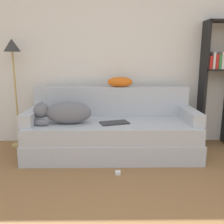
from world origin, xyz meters
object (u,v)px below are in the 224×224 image
object	(u,v)px
couch	(112,139)
throw_pillow	(120,82)
dog	(64,112)
laptop	(114,123)
floor_lamp	(13,61)
bookshelf	(217,76)
power_adapter	(118,173)

from	to	relation	value
couch	throw_pillow	bearing A→B (deg)	71.04
dog	couch	bearing A→B (deg)	8.21
couch	dog	world-z (taller)	dog
dog	laptop	size ratio (longest dim) A/B	1.84
couch	laptop	distance (m)	0.26
couch	floor_lamp	xyz separation A→B (m)	(-1.35, 0.37, 1.00)
laptop	bookshelf	xyz separation A→B (m)	(1.48, 0.53, 0.55)
laptop	bookshelf	size ratio (longest dim) A/B	0.22
dog	bookshelf	bearing A→B (deg)	13.93
throw_pillow	power_adapter	distance (m)	1.31
floor_lamp	power_adapter	world-z (taller)	floor_lamp
bookshelf	dog	bearing A→B (deg)	-166.07
laptop	throw_pillow	size ratio (longest dim) A/B	1.12
laptop	floor_lamp	size ratio (longest dim) A/B	0.26
throw_pillow	couch	bearing A→B (deg)	-108.96
bookshelf	throw_pillow	bearing A→B (deg)	-176.13
bookshelf	power_adapter	bearing A→B (deg)	-144.96
couch	bookshelf	bearing A→B (deg)	16.15
bookshelf	floor_lamp	xyz separation A→B (m)	(-2.87, -0.06, 0.21)
dog	laptop	distance (m)	0.65
throw_pillow	bookshelf	distance (m)	1.40
laptop	floor_lamp	bearing A→B (deg)	144.59
bookshelf	floor_lamp	distance (m)	2.87
laptop	power_adapter	bearing A→B (deg)	-103.80
bookshelf	laptop	bearing A→B (deg)	-160.48
couch	power_adapter	xyz separation A→B (m)	(0.06, -0.58, -0.20)
throw_pillow	floor_lamp	distance (m)	1.50
bookshelf	power_adapter	world-z (taller)	bookshelf
couch	bookshelf	xyz separation A→B (m)	(1.51, 0.44, 0.79)
dog	bookshelf	distance (m)	2.22
laptop	power_adapter	size ratio (longest dim) A/B	6.49
dog	power_adapter	size ratio (longest dim) A/B	11.96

